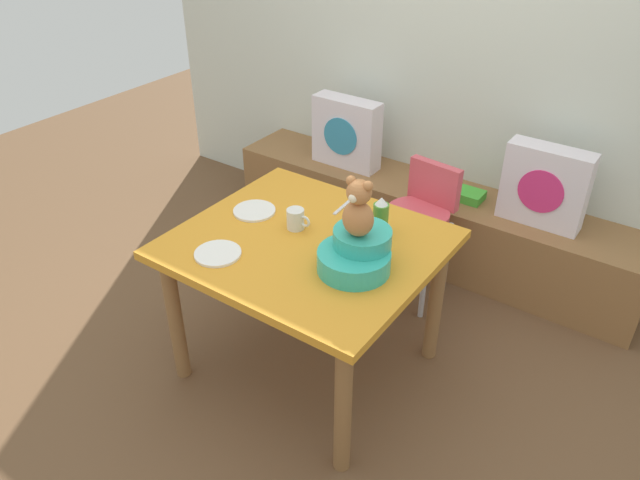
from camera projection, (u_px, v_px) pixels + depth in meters
The scene contains 15 objects.
ground_plane at pixel (309, 363), 3.07m from camera, with size 8.00×8.00×0.00m, color brown.
back_wall at pixel (465, 36), 3.41m from camera, with size 4.40×0.10×2.60m, color silver.
window_bench at pixel (425, 220), 3.81m from camera, with size 2.60×0.44×0.46m, color olive.
pillow_floral_left at pixel (346, 133), 3.83m from camera, with size 0.44×0.15×0.44m.
pillow_floral_right at pixel (545, 186), 3.23m from camera, with size 0.44×0.15×0.44m.
book_stack at pixel (466, 195), 3.55m from camera, with size 0.20×0.14×0.05m, color green.
dining_table at pixel (307, 261), 2.73m from camera, with size 1.11×1.00×0.74m.
highchair at pixel (419, 216), 3.28m from camera, with size 0.35×0.48×0.79m.
infant_seat_teal at pixel (357, 253), 2.46m from camera, with size 0.30×0.33×0.16m.
teddy_bear at pixel (358, 209), 2.35m from camera, with size 0.13×0.12×0.25m.
ketchup_bottle at pixel (381, 217), 2.67m from camera, with size 0.07×0.07×0.18m.
coffee_mug at pixel (296, 219), 2.73m from camera, with size 0.12×0.08×0.09m.
dinner_plate_near at pixel (218, 254), 2.58m from camera, with size 0.20×0.20×0.01m, color white.
dinner_plate_far at pixel (254, 211), 2.88m from camera, with size 0.20×0.20×0.01m, color white.
table_fork at pixel (343, 207), 2.92m from camera, with size 0.02×0.17×0.01m, color silver.
Camera 1 is at (1.34, -1.80, 2.19)m, focal length 34.19 mm.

